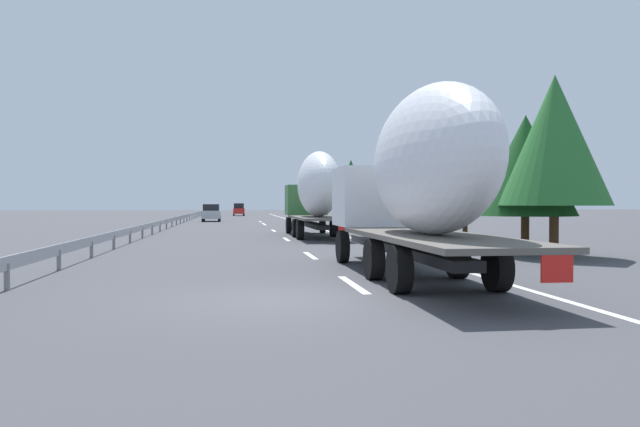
{
  "coord_description": "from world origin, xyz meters",
  "views": [
    {
      "loc": [
        -12.27,
        1.01,
        1.93
      ],
      "look_at": [
        17.73,
        -3.24,
        1.43
      ],
      "focal_mm": 34.38,
      "sensor_mm": 36.0,
      "label": 1
    }
  ],
  "objects_px": {
    "car_silver_hatch": "(211,213)",
    "road_sign": "(320,202)",
    "truck_trailing": "(418,176)",
    "car_red_compact": "(239,210)",
    "truck_lead": "(316,191)"
  },
  "relations": [
    {
      "from": "truck_trailing",
      "to": "car_red_compact",
      "type": "bearing_deg",
      "value": 2.65
    },
    {
      "from": "truck_trailing",
      "to": "car_silver_hatch",
      "type": "distance_m",
      "value": 51.97
    },
    {
      "from": "car_red_compact",
      "to": "road_sign",
      "type": "height_order",
      "value": "road_sign"
    },
    {
      "from": "car_silver_hatch",
      "to": "road_sign",
      "type": "bearing_deg",
      "value": -139.76
    },
    {
      "from": "road_sign",
      "to": "car_red_compact",
      "type": "bearing_deg",
      "value": 9.3
    },
    {
      "from": "car_red_compact",
      "to": "car_silver_hatch",
      "type": "height_order",
      "value": "car_red_compact"
    },
    {
      "from": "truck_lead",
      "to": "truck_trailing",
      "type": "height_order",
      "value": "truck_lead"
    },
    {
      "from": "truck_trailing",
      "to": "car_red_compact",
      "type": "relative_size",
      "value": 2.84
    },
    {
      "from": "car_red_compact",
      "to": "car_silver_hatch",
      "type": "distance_m",
      "value": 30.28
    },
    {
      "from": "car_silver_hatch",
      "to": "road_sign",
      "type": "xyz_separation_m",
      "value": [
        -11.88,
        -10.05,
        1.12
      ]
    },
    {
      "from": "truck_trailing",
      "to": "truck_lead",
      "type": "bearing_deg",
      "value": -0.0
    },
    {
      "from": "road_sign",
      "to": "truck_lead",
      "type": "bearing_deg",
      "value": 171.28
    },
    {
      "from": "car_red_compact",
      "to": "car_silver_hatch",
      "type": "xyz_separation_m",
      "value": [
        -30.11,
        3.17,
        -0.03
      ]
    },
    {
      "from": "truck_lead",
      "to": "car_silver_hatch",
      "type": "distance_m",
      "value": 32.89
    },
    {
      "from": "car_red_compact",
      "to": "car_silver_hatch",
      "type": "bearing_deg",
      "value": 173.98
    }
  ]
}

